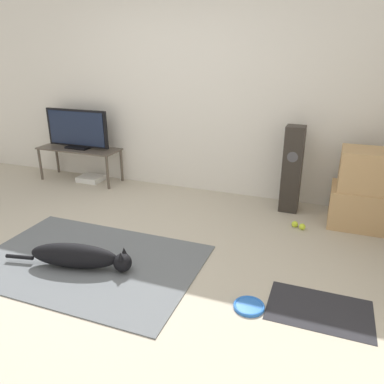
{
  "coord_description": "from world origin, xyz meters",
  "views": [
    {
      "loc": [
        1.84,
        -2.36,
        1.76
      ],
      "look_at": [
        0.63,
        0.83,
        0.45
      ],
      "focal_mm": 35.0,
      "sensor_mm": 36.0,
      "label": 1
    }
  ],
  "objects_px": {
    "tennis_ball_by_boxes": "(302,227)",
    "frisbee": "(249,306)",
    "cardboard_box_lower": "(357,206)",
    "game_console": "(91,179)",
    "tv_stand": "(79,152)",
    "tv": "(77,129)",
    "dog": "(79,256)",
    "tennis_ball_near_speaker": "(295,224)",
    "floor_speaker": "(292,169)",
    "cardboard_box_upper": "(365,170)"
  },
  "relations": [
    {
      "from": "dog",
      "to": "tv_stand",
      "type": "bearing_deg",
      "value": 125.63
    },
    {
      "from": "game_console",
      "to": "tennis_ball_by_boxes",
      "type": "bearing_deg",
      "value": -9.98
    },
    {
      "from": "cardboard_box_lower",
      "to": "game_console",
      "type": "height_order",
      "value": "cardboard_box_lower"
    },
    {
      "from": "cardboard_box_lower",
      "to": "game_console",
      "type": "relative_size",
      "value": 1.67
    },
    {
      "from": "frisbee",
      "to": "cardboard_box_lower",
      "type": "relative_size",
      "value": 0.42
    },
    {
      "from": "cardboard_box_upper",
      "to": "tv",
      "type": "distance_m",
      "value": 3.63
    },
    {
      "from": "dog",
      "to": "tennis_ball_near_speaker",
      "type": "xyz_separation_m",
      "value": [
        1.63,
        1.46,
        -0.08
      ]
    },
    {
      "from": "cardboard_box_upper",
      "to": "cardboard_box_lower",
      "type": "bearing_deg",
      "value": 126.44
    },
    {
      "from": "frisbee",
      "to": "cardboard_box_lower",
      "type": "distance_m",
      "value": 1.93
    },
    {
      "from": "tv_stand",
      "to": "tennis_ball_by_boxes",
      "type": "height_order",
      "value": "tv_stand"
    },
    {
      "from": "floor_speaker",
      "to": "cardboard_box_lower",
      "type": "bearing_deg",
      "value": -11.16
    },
    {
      "from": "tv",
      "to": "game_console",
      "type": "height_order",
      "value": "tv"
    },
    {
      "from": "dog",
      "to": "cardboard_box_lower",
      "type": "xyz_separation_m",
      "value": [
        2.22,
        1.77,
        0.09
      ]
    },
    {
      "from": "tv_stand",
      "to": "tv",
      "type": "xyz_separation_m",
      "value": [
        0.0,
        0.0,
        0.32
      ]
    },
    {
      "from": "cardboard_box_upper",
      "to": "frisbee",
      "type": "bearing_deg",
      "value": -113.52
    },
    {
      "from": "floor_speaker",
      "to": "dog",
      "type": "bearing_deg",
      "value": -128.31
    },
    {
      "from": "cardboard_box_lower",
      "to": "floor_speaker",
      "type": "relative_size",
      "value": 0.56
    },
    {
      "from": "floor_speaker",
      "to": "tennis_ball_by_boxes",
      "type": "bearing_deg",
      "value": -67.12
    },
    {
      "from": "tennis_ball_by_boxes",
      "to": "tv_stand",
      "type": "bearing_deg",
      "value": 170.63
    },
    {
      "from": "floor_speaker",
      "to": "tennis_ball_by_boxes",
      "type": "relative_size",
      "value": 14.88
    },
    {
      "from": "game_console",
      "to": "tennis_ball_near_speaker",
      "type": "bearing_deg",
      "value": -9.61
    },
    {
      "from": "cardboard_box_upper",
      "to": "tv_stand",
      "type": "relative_size",
      "value": 0.41
    },
    {
      "from": "cardboard_box_upper",
      "to": "floor_speaker",
      "type": "bearing_deg",
      "value": 167.64
    },
    {
      "from": "cardboard_box_upper",
      "to": "tennis_ball_by_boxes",
      "type": "distance_m",
      "value": 0.85
    },
    {
      "from": "cardboard_box_lower",
      "to": "tennis_ball_near_speaker",
      "type": "bearing_deg",
      "value": -152.66
    },
    {
      "from": "tv_stand",
      "to": "tennis_ball_by_boxes",
      "type": "relative_size",
      "value": 17.66
    },
    {
      "from": "dog",
      "to": "tv_stand",
      "type": "relative_size",
      "value": 0.96
    },
    {
      "from": "cardboard_box_lower",
      "to": "tv",
      "type": "height_order",
      "value": "tv"
    },
    {
      "from": "frisbee",
      "to": "cardboard_box_upper",
      "type": "height_order",
      "value": "cardboard_box_upper"
    },
    {
      "from": "tv",
      "to": "tennis_ball_by_boxes",
      "type": "bearing_deg",
      "value": -9.42
    },
    {
      "from": "dog",
      "to": "cardboard_box_upper",
      "type": "relative_size",
      "value": 2.37
    },
    {
      "from": "floor_speaker",
      "to": "tv_stand",
      "type": "bearing_deg",
      "value": 179.32
    },
    {
      "from": "tv_stand",
      "to": "game_console",
      "type": "xyz_separation_m",
      "value": [
        0.14,
        0.01,
        -0.38
      ]
    },
    {
      "from": "tv_stand",
      "to": "tennis_ball_near_speaker",
      "type": "bearing_deg",
      "value": -9.0
    },
    {
      "from": "tennis_ball_near_speaker",
      "to": "game_console",
      "type": "height_order",
      "value": "game_console"
    },
    {
      "from": "tv_stand",
      "to": "tennis_ball_by_boxes",
      "type": "xyz_separation_m",
      "value": [
        3.1,
        -0.51,
        -0.38
      ]
    },
    {
      "from": "tennis_ball_by_boxes",
      "to": "frisbee",
      "type": "bearing_deg",
      "value": -99.5
    },
    {
      "from": "tv_stand",
      "to": "game_console",
      "type": "relative_size",
      "value": 3.55
    },
    {
      "from": "frisbee",
      "to": "floor_speaker",
      "type": "distance_m",
      "value": 1.97
    },
    {
      "from": "frisbee",
      "to": "floor_speaker",
      "type": "relative_size",
      "value": 0.23
    },
    {
      "from": "frisbee",
      "to": "tv",
      "type": "distance_m",
      "value": 3.53
    },
    {
      "from": "frisbee",
      "to": "tennis_ball_near_speaker",
      "type": "height_order",
      "value": "tennis_ball_near_speaker"
    },
    {
      "from": "floor_speaker",
      "to": "tv",
      "type": "height_order",
      "value": "tv"
    },
    {
      "from": "frisbee",
      "to": "floor_speaker",
      "type": "height_order",
      "value": "floor_speaker"
    },
    {
      "from": "floor_speaker",
      "to": "tv",
      "type": "relative_size",
      "value": 1.04
    },
    {
      "from": "frisbee",
      "to": "tv",
      "type": "bearing_deg",
      "value": 145.74
    },
    {
      "from": "cardboard_box_lower",
      "to": "game_console",
      "type": "bearing_deg",
      "value": 176.97
    },
    {
      "from": "frisbee",
      "to": "tennis_ball_by_boxes",
      "type": "distance_m",
      "value": 1.45
    },
    {
      "from": "cardboard_box_upper",
      "to": "tv_stand",
      "type": "height_order",
      "value": "cardboard_box_upper"
    },
    {
      "from": "game_console",
      "to": "cardboard_box_lower",
      "type": "bearing_deg",
      "value": -3.03
    }
  ]
}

